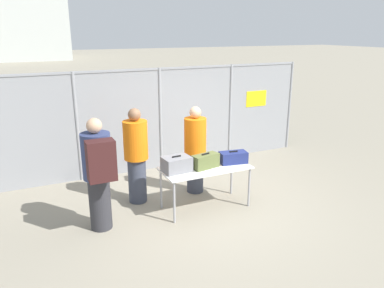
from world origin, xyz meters
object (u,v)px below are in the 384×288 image
Objects in this scene: utility_trailer at (198,127)px; traveler_hooded at (98,171)px; inspection_table at (205,171)px; suitcase_grey at (177,164)px; security_worker_far at (136,155)px; security_worker_near at (195,149)px; suitcase_navy at (233,157)px; suitcase_olive at (206,161)px.

traveler_hooded is at bearing -132.87° from utility_trailer.
inspection_table is 0.58m from suitcase_grey.
security_worker_far is at bearing 55.68° from traveler_hooded.
security_worker_near is at bearing 44.59° from suitcase_grey.
suitcase_navy is 0.30× the size of security_worker_far.
security_worker_far reaches higher than security_worker_near.
suitcase_navy is at bearing -2.31° from suitcase_grey.
suitcase_navy is 0.84m from security_worker_near.
security_worker_far reaches higher than suitcase_olive.
security_worker_far reaches higher than suitcase_navy.
suitcase_grey is 0.27× the size of traveler_hooded.
security_worker_far reaches higher than utility_trailer.
security_worker_near is at bearing 121.43° from suitcase_navy.
traveler_hooded is at bearing -179.64° from inspection_table.
traveler_hooded reaches higher than inspection_table.
inspection_table is 0.19m from suitcase_olive.
inspection_table is at bearing 72.62° from security_worker_near.
suitcase_olive is 0.29× the size of security_worker_far.
security_worker_far is (-1.05, 0.77, 0.22)m from inspection_table.
security_worker_far is (0.85, 0.78, -0.09)m from traveler_hooded.
suitcase_grey is 0.88m from security_worker_far.
suitcase_grey is at bearing 110.37° from security_worker_far.
suitcase_grey is 4.60m from utility_trailer.
suitcase_grey is at bearing -120.82° from utility_trailer.
utility_trailer is (1.66, 3.25, -0.50)m from security_worker_near.
security_worker_near reaches higher than suitcase_olive.
suitcase_navy is (0.58, -0.00, 0.17)m from inspection_table.
traveler_hooded is at bearing 179.93° from suitcase_olive.
inspection_table is 0.60m from suitcase_navy.
utility_trailer is at bearing -146.00° from security_worker_far.
suitcase_navy is at bearing 1.14° from suitcase_olive.
traveler_hooded reaches higher than security_worker_near.
security_worker_near is at bearing -117.04° from utility_trailer.
traveler_hooded is 2.16m from security_worker_near.
security_worker_near is (0.15, 0.73, -0.00)m from suitcase_olive.
security_worker_far is at bearing -9.18° from security_worker_near.
inspection_table is 4.37m from utility_trailer.
security_worker_near is (0.68, 0.67, -0.01)m from suitcase_grey.
security_worker_near is 0.39× the size of utility_trailer.
suitcase_grey reaches higher than inspection_table.
suitcase_grey is 0.28× the size of security_worker_far.
suitcase_navy is 1.80m from security_worker_far.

